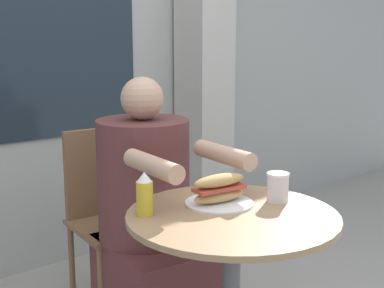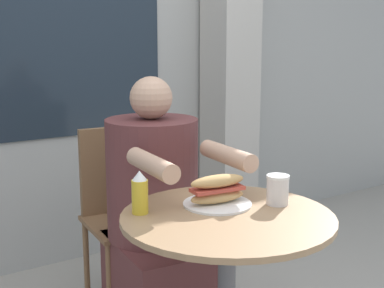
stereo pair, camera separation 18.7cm
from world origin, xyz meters
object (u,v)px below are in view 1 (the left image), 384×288
cafe_table (232,269)px  seated_diner (149,232)px  diner_chair (108,204)px  sandwich_on_plate (219,192)px  condiment_bottle (145,194)px  drink_cup (278,187)px

cafe_table → seated_diner: 0.56m
diner_chair → sandwich_on_plate: diner_chair is taller
sandwich_on_plate → condiment_bottle: 0.27m
sandwich_on_plate → condiment_bottle: size_ratio=1.65×
cafe_table → diner_chair: bearing=85.8°
cafe_table → drink_cup: (0.21, -0.01, 0.25)m
cafe_table → diner_chair: diner_chair is taller
cafe_table → drink_cup: 0.32m
cafe_table → sandwich_on_plate: 0.26m
cafe_table → diner_chair: 0.91m
diner_chair → drink_cup: (0.14, -0.91, 0.26)m
cafe_table → sandwich_on_plate: size_ratio=3.06×
diner_chair → drink_cup: diner_chair is taller
cafe_table → seated_diner: (0.05, 0.55, -0.05)m
seated_diner → sandwich_on_plate: bearing=92.9°
condiment_bottle → seated_diner: bearing=53.5°
drink_cup → condiment_bottle: condiment_bottle is taller
diner_chair → sandwich_on_plate: (-0.03, -0.81, 0.25)m
seated_diner → cafe_table: bearing=90.0°
diner_chair → condiment_bottle: (-0.30, -0.73, 0.27)m
cafe_table → seated_diner: size_ratio=0.64×
cafe_table → drink_cup: bearing=-2.4°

